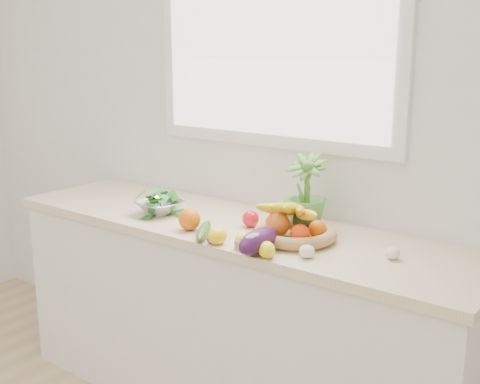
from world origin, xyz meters
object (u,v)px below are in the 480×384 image
Objects in this scene: cucumber at (204,231)px; fruit_basket at (295,228)px; potted_herb at (305,192)px; colander_with_spinach at (159,203)px; eggplant at (259,241)px; apple at (251,219)px.

fruit_basket is at bearing 29.90° from cucumber.
potted_herb is 0.21m from fruit_basket.
potted_herb is at bearing 20.62° from colander_with_spinach.
eggplant is at bearing -5.45° from cucumber.
cucumber is at bearing -108.51° from apple.
cucumber is 0.39m from colander_with_spinach.
fruit_basket is (0.24, -0.04, 0.01)m from apple.
colander_with_spinach is at bearing -175.02° from fruit_basket.
fruit_basket reaches higher than cucumber.
eggplant is at bearing -48.49° from apple.
cucumber is at bearing 174.55° from eggplant.
potted_herb is (0.18, 0.14, 0.12)m from apple.
apple is at bearing 12.41° from colander_with_spinach.
potted_herb reaches higher than eggplant.
eggplant is at bearing -12.78° from colander_with_spinach.
cucumber is 0.37m from fruit_basket.
eggplant is 0.72× the size of potted_herb.
apple is 0.31× the size of eggplant.
colander_with_spinach is (-0.67, 0.15, 0.01)m from eggplant.
colander_with_spinach is (-0.63, -0.24, -0.10)m from potted_herb.
colander_with_spinach is at bearing -159.38° from potted_herb.
colander_with_spinach reaches higher than eggplant.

